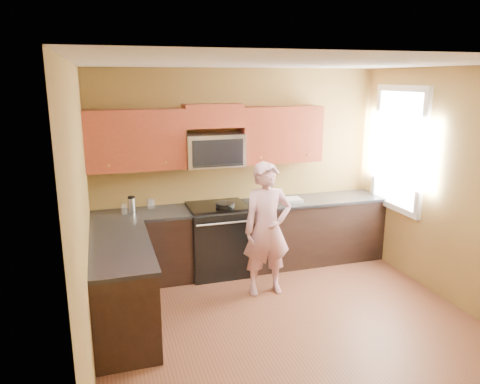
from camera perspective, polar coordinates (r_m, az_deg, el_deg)
name	(u,v)px	position (r m, az deg, el deg)	size (l,w,h in m)	color
floor	(295,330)	(5.06, 6.80, -16.67)	(4.00, 4.00, 0.00)	brown
ceiling	(303,63)	(4.36, 7.86, 15.54)	(4.00, 4.00, 0.00)	white
wall_back	(239,169)	(6.35, -0.14, 2.91)	(4.00, 4.00, 0.00)	brown
wall_front	(442,298)	(2.94, 23.84, -11.91)	(4.00, 4.00, 0.00)	brown
wall_left	(84,225)	(4.15, -18.86, -3.95)	(4.00, 4.00, 0.00)	brown
wall_right	(465,192)	(5.64, 26.17, 0.01)	(4.00, 4.00, 0.00)	brown
cabinet_back_run	(245,238)	(6.32, 0.67, -5.72)	(4.00, 0.60, 0.88)	black
cabinet_left_run	(122,289)	(5.03, -14.41, -11.54)	(0.60, 1.60, 0.88)	black
countertop_back	(246,206)	(6.17, 0.71, -1.73)	(4.00, 0.62, 0.04)	black
countertop_left	(121,247)	(4.86, -14.62, -6.62)	(0.62, 1.60, 0.04)	black
stove	(217,239)	(6.18, -2.81, -5.86)	(0.76, 0.65, 0.95)	black
microwave	(214,166)	(6.04, -3.22, 3.27)	(0.76, 0.40, 0.42)	silver
upper_cab_left	(137,170)	(5.92, -12.66, 2.73)	(1.22, 0.33, 0.75)	maroon
upper_cab_right	(280,162)	(6.35, 4.97, 3.79)	(1.12, 0.33, 0.75)	maroon
upper_cab_over_mw	(213,116)	(5.98, -3.39, 9.46)	(0.76, 0.33, 0.30)	maroon
window	(399,149)	(6.47, 19.13, 5.05)	(0.06, 1.06, 1.66)	white
woman	(267,229)	(5.52, 3.39, -4.63)	(0.59, 0.39, 1.62)	pink
frying_pan	(225,207)	(5.95, -1.86, -1.83)	(0.25, 0.43, 0.06)	black
butter_tub	(255,203)	(6.21, 1.92, -1.44)	(0.12, 0.12, 0.09)	gold
toast_slice	(271,203)	(6.23, 3.92, -1.33)	(0.11, 0.11, 0.01)	#B27F47
napkin_a	(259,205)	(6.05, 2.42, -1.57)	(0.11, 0.12, 0.06)	silver
napkin_b	(271,200)	(6.29, 3.88, -0.94)	(0.12, 0.13, 0.07)	silver
dish_towel	(290,200)	(6.30, 6.26, -1.04)	(0.30, 0.24, 0.05)	white
travel_mug	(132,211)	(6.01, -13.25, -2.34)	(0.09, 0.09, 0.19)	silver
glass_a	(124,209)	(5.92, -14.19, -2.02)	(0.07, 0.07, 0.12)	silver
glass_b	(152,204)	(6.07, -10.83, -1.45)	(0.07, 0.07, 0.12)	silver
glass_c	(150,204)	(6.08, -11.17, -1.44)	(0.07, 0.07, 0.12)	silver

